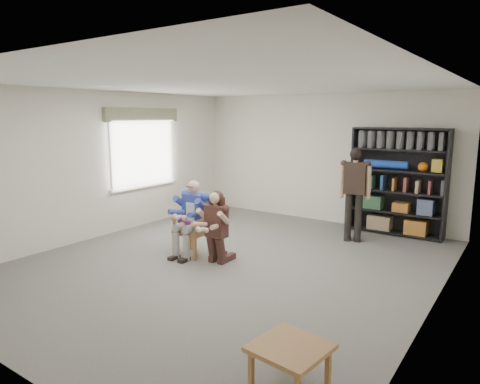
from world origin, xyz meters
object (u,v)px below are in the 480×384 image
Objects in this scene: kneeling_woman at (215,228)px; side_table at (290,367)px; standing_man at (354,196)px; bookshelf at (398,182)px; seated_man at (192,218)px; armchair at (193,227)px.

side_table is at bearing -41.65° from kneeling_woman.
kneeling_woman is 2.79m from standing_man.
bookshelf is 3.56× the size of side_table.
seated_man is 0.61× the size of bookshelf.
seated_man is at bearing 167.59° from kneeling_woman.
bookshelf is 1.20× the size of standing_man.
side_table is (3.06, -2.27, -0.44)m from seated_man.
side_table is at bearing -89.76° from standing_man.
armchair is 1.67× the size of side_table.
seated_man is 3.02m from standing_man.
side_table is at bearing -83.71° from bookshelf.
kneeling_woman is (0.58, -0.12, 0.09)m from armchair.
standing_man is (1.94, 2.31, 0.23)m from seated_man.
kneeling_woman is at bearing -12.41° from seated_man.
side_table is at bearing -37.30° from armchair.
seated_man is 2.17× the size of side_table.
standing_man is at bearing 49.28° from seated_man.
standing_man is (1.36, 2.43, 0.29)m from kneeling_woman.
seated_man is 3.84m from side_table.
standing_man is at bearing 60.10° from kneeling_woman.
seated_man reaches higher than kneeling_woman.
bookshelf reaches higher than standing_man.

